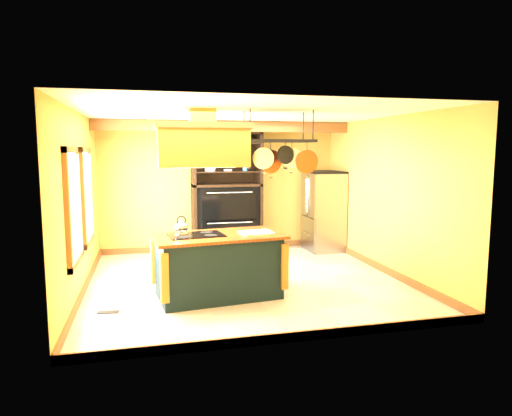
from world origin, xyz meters
name	(u,v)px	position (x,y,z in m)	size (l,w,h in m)	color
floor	(245,281)	(0.00, 0.00, 0.00)	(5.00, 5.00, 0.00)	beige
ceiling	(244,114)	(0.00, 0.00, 2.70)	(5.00, 5.00, 0.00)	white
wall_back	(220,187)	(0.00, 2.50, 1.35)	(5.00, 0.02, 2.70)	gold
wall_front	(293,223)	(0.00, -2.50, 1.35)	(5.00, 0.02, 2.70)	gold
wall_left	(80,203)	(-2.50, 0.00, 1.35)	(0.02, 5.00, 2.70)	gold
wall_right	(386,196)	(2.50, 0.00, 1.35)	(0.02, 5.00, 2.70)	gold
ceiling_beam	(226,126)	(0.00, 1.70, 2.59)	(5.00, 0.15, 0.20)	brown
window_near	(74,206)	(-2.47, -0.80, 1.40)	(0.06, 1.06, 1.56)	brown
window_far	(87,196)	(-2.47, 0.60, 1.40)	(0.06, 1.06, 1.56)	brown
kitchen_island	(218,265)	(-0.55, -0.68, 0.47)	(1.96, 1.24, 1.11)	black
range_hood	(203,143)	(-0.75, -0.68, 2.23)	(1.31, 0.74, 0.80)	#C07C30
pot_rack	(279,150)	(0.37, -0.68, 2.14)	(1.13, 0.51, 0.91)	black
refrigerator	(323,213)	(2.12, 1.90, 0.80)	(0.72, 0.85, 1.66)	#93949B
hutch	(226,207)	(0.08, 2.23, 0.95)	(1.42, 0.64, 2.51)	black
floor_register	(108,312)	(-2.07, -1.02, 0.01)	(0.28, 0.12, 0.01)	black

